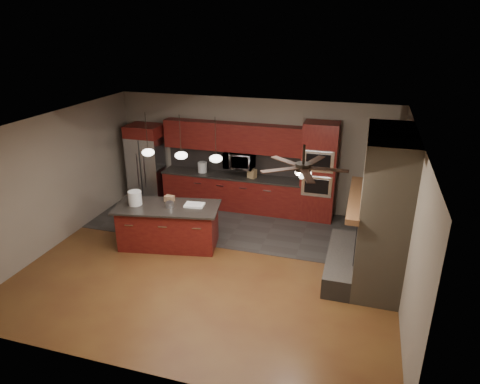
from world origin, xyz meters
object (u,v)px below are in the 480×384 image
(kitchen_island, at_px, (168,226))
(paint_tray, at_px, (194,205))
(counter_box, at_px, (252,173))
(oven_tower, at_px, (319,172))
(counter_bucket, at_px, (202,167))
(refrigerator, at_px, (147,163))
(microwave, at_px, (239,160))
(white_bucket, at_px, (135,198))
(paint_can, at_px, (170,205))
(cardboard_box, at_px, (169,199))

(kitchen_island, relative_size, paint_tray, 5.77)
(counter_box, bearing_deg, paint_tray, -87.63)
(oven_tower, xyz_separation_m, counter_bucket, (-2.95, 0.01, -0.16))
(oven_tower, distance_m, refrigerator, 4.48)
(microwave, xyz_separation_m, white_bucket, (-1.55, -2.45, -0.23))
(refrigerator, bearing_deg, oven_tower, 0.94)
(oven_tower, bearing_deg, counter_box, -178.49)
(counter_box, bearing_deg, paint_can, -96.12)
(microwave, height_order, refrigerator, refrigerator)
(refrigerator, bearing_deg, microwave, 3.00)
(refrigerator, bearing_deg, counter_box, 0.63)
(oven_tower, xyz_separation_m, microwave, (-1.98, 0.06, 0.11))
(oven_tower, height_order, counter_bucket, oven_tower)
(counter_box, bearing_deg, oven_tower, 22.35)
(counter_bucket, bearing_deg, counter_box, -2.15)
(oven_tower, xyz_separation_m, kitchen_island, (-2.85, -2.28, -0.73))
(cardboard_box, xyz_separation_m, counter_bucket, (-0.03, 2.03, 0.05))
(kitchen_island, xyz_separation_m, paint_tray, (0.54, 0.18, 0.47))
(white_bucket, bearing_deg, kitchen_island, 9.52)
(kitchen_island, distance_m, cardboard_box, 0.58)
(white_bucket, bearing_deg, paint_can, 6.26)
(kitchen_island, relative_size, cardboard_box, 11.93)
(microwave, height_order, kitchen_island, microwave)
(kitchen_island, bearing_deg, refrigerator, 115.78)
(paint_tray, relative_size, cardboard_box, 2.07)
(white_bucket, height_order, counter_bucket, white_bucket)
(oven_tower, xyz_separation_m, white_bucket, (-3.52, -2.39, -0.12))
(oven_tower, relative_size, microwave, 3.25)
(counter_bucket, bearing_deg, cardboard_box, -89.03)
(microwave, relative_size, counter_bucket, 2.77)
(white_bucket, bearing_deg, refrigerator, 112.42)
(oven_tower, distance_m, paint_tray, 3.13)
(paint_tray, height_order, counter_bucket, counter_bucket)
(microwave, xyz_separation_m, counter_bucket, (-0.97, -0.05, -0.27))
(oven_tower, relative_size, paint_tray, 5.96)
(paint_can, bearing_deg, cardboard_box, 116.42)
(refrigerator, relative_size, counter_box, 9.25)
(kitchen_island, height_order, white_bucket, white_bucket)
(paint_can, xyz_separation_m, counter_box, (1.15, 2.27, 0.03))
(refrigerator, height_order, paint_can, refrigerator)
(kitchen_island, distance_m, paint_can, 0.52)
(white_bucket, bearing_deg, paint_tray, 13.37)
(refrigerator, distance_m, counter_box, 2.86)
(paint_can, bearing_deg, kitchen_island, 158.16)
(cardboard_box, xyz_separation_m, counter_box, (1.30, 1.98, 0.03))
(microwave, distance_m, white_bucket, 2.91)
(paint_can, relative_size, counter_box, 0.78)
(oven_tower, bearing_deg, white_bucket, -145.80)
(oven_tower, xyz_separation_m, refrigerator, (-4.48, -0.07, -0.17))
(kitchen_island, xyz_separation_m, counter_bucket, (-0.10, 2.29, 0.57))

